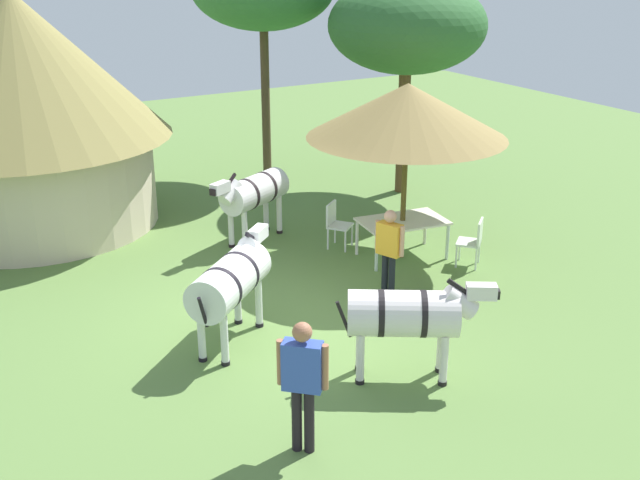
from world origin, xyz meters
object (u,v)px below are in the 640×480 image
(thatched_hut, at_px, (24,103))
(guest_beside_umbrella, at_px, (389,246))
(patio_chair_near_hut, at_px, (474,239))
(zebra_toward_hut, at_px, (253,193))
(patio_dining_table, at_px, (403,224))
(patio_chair_west_end, at_px, (336,222))
(acacia_tree_left_background, at_px, (407,26))
(standing_watcher, at_px, (303,376))
(shade_umbrella, at_px, (407,111))
(zebra_nearest_camera, at_px, (231,280))
(zebra_by_umbrella, at_px, (407,315))

(thatched_hut, xyz_separation_m, guest_beside_umbrella, (4.32, -6.66, -1.63))
(patio_chair_near_hut, bearing_deg, zebra_toward_hut, 91.66)
(patio_dining_table, bearing_deg, thatched_hut, 136.05)
(patio_chair_west_end, xyz_separation_m, zebra_toward_hut, (-1.24, 1.10, 0.48))
(patio_dining_table, bearing_deg, acacia_tree_left_background, 54.49)
(patio_dining_table, relative_size, patio_chair_west_end, 1.91)
(thatched_hut, relative_size, standing_watcher, 3.43)
(shade_umbrella, xyz_separation_m, patio_chair_west_end, (-0.81, 1.06, -2.28))
(shade_umbrella, relative_size, patio_chair_near_hut, 4.01)
(patio_chair_west_end, relative_size, acacia_tree_left_background, 0.18)
(thatched_hut, bearing_deg, zebra_nearest_camera, -77.99)
(zebra_by_umbrella, bearing_deg, shade_umbrella, 176.79)
(patio_dining_table, distance_m, patio_chair_near_hut, 1.34)
(patio_chair_near_hut, bearing_deg, standing_watcher, 170.10)
(patio_chair_near_hut, relative_size, acacia_tree_left_background, 0.18)
(guest_beside_umbrella, height_order, zebra_nearest_camera, guest_beside_umbrella)
(zebra_by_umbrella, distance_m, acacia_tree_left_background, 8.91)
(patio_dining_table, bearing_deg, shade_umbrella, -161.57)
(patio_chair_west_end, distance_m, standing_watcher, 6.48)
(thatched_hut, relative_size, zebra_nearest_camera, 3.11)
(shade_umbrella, relative_size, guest_beside_umbrella, 2.34)
(shade_umbrella, distance_m, zebra_nearest_camera, 4.70)
(shade_umbrella, relative_size, patio_dining_table, 2.11)
(guest_beside_umbrella, xyz_separation_m, zebra_by_umbrella, (-1.27, -2.23, 0.03))
(patio_chair_west_end, height_order, guest_beside_umbrella, guest_beside_umbrella)
(acacia_tree_left_background, bearing_deg, patio_chair_west_end, -144.47)
(guest_beside_umbrella, bearing_deg, patio_chair_west_end, -31.51)
(patio_dining_table, relative_size, patio_chair_near_hut, 1.91)
(shade_umbrella, bearing_deg, patio_dining_table, 18.43)
(acacia_tree_left_background, bearing_deg, shade_umbrella, -125.51)
(shade_umbrella, height_order, patio_dining_table, shade_umbrella)
(patio_chair_near_hut, xyz_separation_m, standing_watcher, (-5.37, -3.25, 0.49))
(patio_chair_west_end, xyz_separation_m, guest_beside_umbrella, (-0.41, -2.37, 0.41))
(patio_chair_near_hut, height_order, guest_beside_umbrella, guest_beside_umbrella)
(zebra_by_umbrella, bearing_deg, patio_chair_west_end, -168.14)
(patio_chair_near_hut, bearing_deg, shade_umbrella, 90.00)
(standing_watcher, xyz_separation_m, zebra_toward_hut, (2.44, 6.42, -0.01))
(zebra_nearest_camera, bearing_deg, zebra_toward_hut, 109.00)
(patio_dining_table, xyz_separation_m, patio_chair_west_end, (-0.81, 1.06, -0.15))
(zebra_by_umbrella, bearing_deg, zebra_nearest_camera, -110.84)
(thatched_hut, height_order, guest_beside_umbrella, thatched_hut)
(thatched_hut, xyz_separation_m, shade_umbrella, (5.55, -5.35, 0.24))
(patio_chair_near_hut, xyz_separation_m, guest_beside_umbrella, (-2.10, -0.31, 0.41))
(guest_beside_umbrella, relative_size, standing_watcher, 0.92)
(guest_beside_umbrella, bearing_deg, patio_dining_table, -64.69)
(zebra_by_umbrella, xyz_separation_m, zebra_toward_hut, (0.45, 5.70, 0.04))
(patio_chair_near_hut, height_order, zebra_by_umbrella, zebra_by_umbrella)
(zebra_nearest_camera, distance_m, acacia_tree_left_background, 8.53)
(thatched_hut, distance_m, patio_chair_near_hut, 9.26)
(shade_umbrella, height_order, standing_watcher, shade_umbrella)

